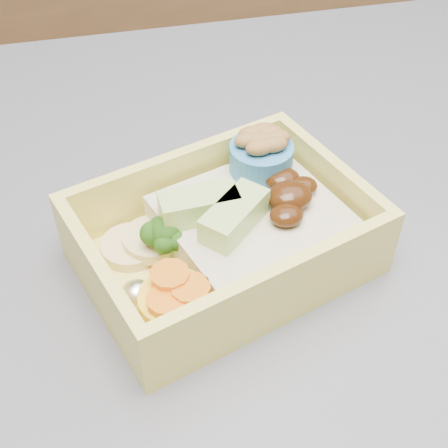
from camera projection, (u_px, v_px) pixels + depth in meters
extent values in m
cube|color=brown|center=(27.00, 55.00, 1.55)|extent=(3.20, 0.60, 0.90)
cube|color=#ECDD61|center=(224.00, 257.00, 0.41)|extent=(0.20, 0.17, 0.01)
cube|color=#ECDD61|center=(179.00, 178.00, 0.42)|extent=(0.17, 0.06, 0.04)
cube|color=#ECDD61|center=(278.00, 292.00, 0.35)|extent=(0.17, 0.06, 0.04)
cube|color=#ECDD61|center=(330.00, 185.00, 0.42)|extent=(0.04, 0.11, 0.04)
cube|color=#ECDD61|center=(100.00, 282.00, 0.36)|extent=(0.04, 0.11, 0.04)
cube|color=tan|center=(252.00, 226.00, 0.40)|extent=(0.13, 0.13, 0.03)
ellipsoid|color=#331707|center=(290.00, 196.00, 0.39)|extent=(0.04, 0.03, 0.02)
ellipsoid|color=#331707|center=(282.00, 179.00, 0.40)|extent=(0.03, 0.03, 0.01)
ellipsoid|color=#331707|center=(286.00, 215.00, 0.38)|extent=(0.03, 0.02, 0.01)
ellipsoid|color=#331707|center=(303.00, 186.00, 0.40)|extent=(0.02, 0.02, 0.01)
cube|color=#ACD56F|center=(234.00, 216.00, 0.38)|extent=(0.05, 0.05, 0.02)
cube|color=#ACD56F|center=(199.00, 205.00, 0.38)|extent=(0.05, 0.02, 0.02)
cylinder|color=#76A558|center=(167.00, 252.00, 0.39)|extent=(0.01, 0.01, 0.02)
sphere|color=#224F12|center=(165.00, 232.00, 0.38)|extent=(0.02, 0.02, 0.02)
sphere|color=#224F12|center=(174.00, 226.00, 0.39)|extent=(0.02, 0.02, 0.02)
sphere|color=#224F12|center=(152.00, 234.00, 0.38)|extent=(0.02, 0.02, 0.02)
sphere|color=#224F12|center=(175.00, 240.00, 0.38)|extent=(0.01, 0.01, 0.01)
sphere|color=#224F12|center=(164.00, 243.00, 0.38)|extent=(0.01, 0.01, 0.01)
sphere|color=#224F12|center=(159.00, 227.00, 0.39)|extent=(0.01, 0.01, 0.01)
cylinder|color=yellow|center=(176.00, 306.00, 0.36)|extent=(0.04, 0.04, 0.02)
cylinder|color=orange|center=(172.00, 289.00, 0.35)|extent=(0.02, 0.02, 0.00)
cylinder|color=orange|center=(167.00, 300.00, 0.34)|extent=(0.02, 0.02, 0.00)
cylinder|color=orange|center=(190.00, 288.00, 0.35)|extent=(0.02, 0.02, 0.00)
cylinder|color=orange|center=(170.00, 275.00, 0.35)|extent=(0.02, 0.02, 0.00)
cylinder|color=#D9BC7D|center=(131.00, 247.00, 0.40)|extent=(0.04, 0.04, 0.01)
cylinder|color=#D9BC7D|center=(153.00, 239.00, 0.40)|extent=(0.04, 0.04, 0.01)
ellipsoid|color=white|center=(167.00, 217.00, 0.41)|extent=(0.02, 0.02, 0.02)
ellipsoid|color=white|center=(137.00, 295.00, 0.37)|extent=(0.02, 0.02, 0.02)
cylinder|color=teal|center=(261.00, 158.00, 0.41)|extent=(0.04, 0.04, 0.02)
ellipsoid|color=brown|center=(262.00, 140.00, 0.40)|extent=(0.02, 0.02, 0.01)
ellipsoid|color=brown|center=(270.00, 133.00, 0.41)|extent=(0.02, 0.02, 0.01)
ellipsoid|color=brown|center=(248.00, 140.00, 0.40)|extent=(0.02, 0.02, 0.01)
ellipsoid|color=brown|center=(274.00, 144.00, 0.40)|extent=(0.02, 0.02, 0.01)
ellipsoid|color=brown|center=(260.00, 148.00, 0.40)|extent=(0.02, 0.02, 0.01)
ellipsoid|color=brown|center=(277.00, 138.00, 0.41)|extent=(0.02, 0.02, 0.01)
ellipsoid|color=brown|center=(251.00, 134.00, 0.41)|extent=(0.02, 0.02, 0.01)
ellipsoid|color=brown|center=(263.00, 130.00, 0.41)|extent=(0.02, 0.02, 0.01)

